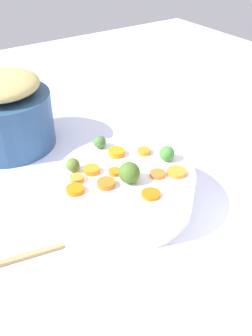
% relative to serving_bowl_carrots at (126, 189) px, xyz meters
% --- Properties ---
extents(tabletop, '(2.40, 2.40, 0.02)m').
position_rel_serving_bowl_carrots_xyz_m(tabletop, '(-0.02, 0.06, -0.05)').
color(tabletop, white).
rests_on(tabletop, ground).
extents(serving_bowl_carrots, '(0.28, 0.28, 0.08)m').
position_rel_serving_bowl_carrots_xyz_m(serving_bowl_carrots, '(0.00, 0.00, 0.00)').
color(serving_bowl_carrots, white).
rests_on(serving_bowl_carrots, tabletop).
extents(metal_pot, '(0.24, 0.24, 0.14)m').
position_rel_serving_bowl_carrots_xyz_m(metal_pot, '(0.38, 0.12, 0.03)').
color(metal_pot, navy).
rests_on(metal_pot, tabletop).
extents(carrot_slice_0, '(0.04, 0.04, 0.01)m').
position_rel_serving_bowl_carrots_xyz_m(carrot_slice_0, '(-0.06, -0.08, 0.05)').
color(carrot_slice_0, orange).
rests_on(carrot_slice_0, serving_bowl_carrots).
extents(carrot_slice_1, '(0.05, 0.05, 0.01)m').
position_rel_serving_bowl_carrots_xyz_m(carrot_slice_1, '(-0.09, 0.00, 0.05)').
color(carrot_slice_1, orange).
rests_on(carrot_slice_1, serving_bowl_carrots).
extents(carrot_slice_2, '(0.04, 0.04, 0.01)m').
position_rel_serving_bowl_carrots_xyz_m(carrot_slice_2, '(0.03, 0.10, 0.05)').
color(carrot_slice_2, orange).
rests_on(carrot_slice_2, serving_bowl_carrots).
extents(carrot_slice_3, '(0.04, 0.04, 0.01)m').
position_rel_serving_bowl_carrots_xyz_m(carrot_slice_3, '(0.04, -0.07, 0.05)').
color(carrot_slice_3, orange).
rests_on(carrot_slice_3, serving_bowl_carrots).
extents(carrot_slice_4, '(0.04, 0.04, 0.01)m').
position_rel_serving_bowl_carrots_xyz_m(carrot_slice_4, '(0.00, 0.11, 0.05)').
color(carrot_slice_4, orange).
rests_on(carrot_slice_4, serving_bowl_carrots).
extents(carrot_slice_5, '(0.05, 0.05, 0.01)m').
position_rel_serving_bowl_carrots_xyz_m(carrot_slice_5, '(0.07, -0.02, 0.05)').
color(carrot_slice_5, orange).
rests_on(carrot_slice_5, serving_bowl_carrots).
extents(carrot_slice_6, '(0.05, 0.05, 0.01)m').
position_rel_serving_bowl_carrots_xyz_m(carrot_slice_6, '(-0.02, 0.06, 0.05)').
color(carrot_slice_6, orange).
rests_on(carrot_slice_6, serving_bowl_carrots).
extents(carrot_slice_7, '(0.05, 0.05, 0.01)m').
position_rel_serving_bowl_carrots_xyz_m(carrot_slice_7, '(0.04, 0.05, 0.05)').
color(carrot_slice_7, orange).
rests_on(carrot_slice_7, serving_bowl_carrots).
extents(carrot_slice_8, '(0.04, 0.04, 0.01)m').
position_rel_serving_bowl_carrots_xyz_m(carrot_slice_8, '(0.01, 0.02, 0.05)').
color(carrot_slice_8, orange).
rests_on(carrot_slice_8, serving_bowl_carrots).
extents(carrot_slice_9, '(0.04, 0.04, 0.01)m').
position_rel_serving_bowl_carrots_xyz_m(carrot_slice_9, '(-0.04, -0.05, 0.05)').
color(carrot_slice_9, orange).
rests_on(carrot_slice_9, serving_bowl_carrots).
extents(brussels_sprout_0, '(0.03, 0.03, 0.03)m').
position_rel_serving_bowl_carrots_xyz_m(brussels_sprout_0, '(0.11, -0.00, 0.06)').
color(brussels_sprout_0, '#457339').
rests_on(brussels_sprout_0, serving_bowl_carrots).
extents(brussels_sprout_1, '(0.04, 0.04, 0.04)m').
position_rel_serving_bowl_carrots_xyz_m(brussels_sprout_1, '(-0.03, 0.01, 0.06)').
color(brussels_sprout_1, '#466B23').
rests_on(brussels_sprout_1, serving_bowl_carrots).
extents(brussels_sprout_2, '(0.03, 0.03, 0.03)m').
position_rel_serving_bowl_carrots_xyz_m(brussels_sprout_2, '(-0.01, -0.10, 0.06)').
color(brussels_sprout_2, '#448938').
rests_on(brussels_sprout_2, serving_bowl_carrots).
extents(brussels_sprout_3, '(0.03, 0.03, 0.03)m').
position_rel_serving_bowl_carrots_xyz_m(brussels_sprout_3, '(0.06, 0.09, 0.06)').
color(brussels_sprout_3, '#557129').
rests_on(brussels_sprout_3, serving_bowl_carrots).
extents(dish_towel, '(0.22, 0.21, 0.01)m').
position_rel_serving_bowl_carrots_xyz_m(dish_towel, '(0.10, -0.34, -0.04)').
color(dish_towel, silver).
rests_on(dish_towel, tabletop).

